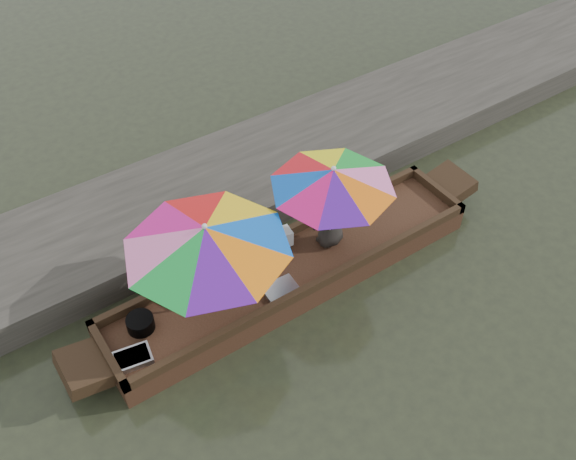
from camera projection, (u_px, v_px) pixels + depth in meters
water at (292, 281)px, 9.60m from camera, size 80.00×80.00×0.00m
dock at (218, 188)px, 10.72m from camera, size 22.00×2.20×0.50m
boat_hull at (292, 273)px, 9.48m from camera, size 5.80×1.20×0.35m
cooking_pot at (140, 323)px, 8.50m from camera, size 0.37×0.37×0.19m
tray_crayfish at (133, 358)px, 8.17m from camera, size 0.53×0.41×0.09m
tray_scallop at (280, 289)px, 9.00m from camera, size 0.50×0.36×0.06m
charcoal_grill at (203, 288)px, 8.94m from camera, size 0.35×0.35×0.17m
supply_bag at (282, 238)px, 9.58m from camera, size 0.30×0.25×0.26m
vendor at (331, 214)px, 9.30m from camera, size 0.59×0.42×1.14m
umbrella_bow at (210, 267)px, 8.29m from camera, size 2.29×2.29×1.55m
umbrella_stern at (331, 209)px, 9.07m from camera, size 1.89×1.89×1.55m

